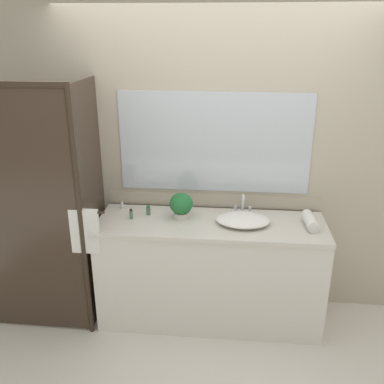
{
  "coord_description": "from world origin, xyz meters",
  "views": [
    {
      "loc": [
        0.15,
        -3.03,
        2.33
      ],
      "look_at": [
        -0.15,
        0.0,
        1.15
      ],
      "focal_mm": 39.88,
      "sensor_mm": 36.0,
      "label": 1
    }
  ],
  "objects_px": {
    "potted_plant": "(181,205)",
    "faucet": "(243,207)",
    "amenity_bottle_conditioner": "(122,205)",
    "amenity_bottle_shampoo": "(131,214)",
    "sink_basin": "(243,220)",
    "rolled_towel_near_edge": "(310,221)",
    "amenity_bottle_body_wash": "(148,210)"
  },
  "relations": [
    {
      "from": "faucet",
      "to": "rolled_towel_near_edge",
      "type": "relative_size",
      "value": 0.69
    },
    {
      "from": "potted_plant",
      "to": "amenity_bottle_body_wash",
      "type": "xyz_separation_m",
      "value": [
        -0.28,
        0.05,
        -0.08
      ]
    },
    {
      "from": "faucet",
      "to": "rolled_towel_near_edge",
      "type": "bearing_deg",
      "value": -20.95
    },
    {
      "from": "faucet",
      "to": "sink_basin",
      "type": "bearing_deg",
      "value": -90.0
    },
    {
      "from": "faucet",
      "to": "amenity_bottle_shampoo",
      "type": "height_order",
      "value": "faucet"
    },
    {
      "from": "faucet",
      "to": "amenity_bottle_body_wash",
      "type": "bearing_deg",
      "value": -172.59
    },
    {
      "from": "amenity_bottle_shampoo",
      "to": "rolled_towel_near_edge",
      "type": "relative_size",
      "value": 0.33
    },
    {
      "from": "faucet",
      "to": "potted_plant",
      "type": "bearing_deg",
      "value": -163.41
    },
    {
      "from": "rolled_towel_near_edge",
      "to": "amenity_bottle_conditioner",
      "type": "bearing_deg",
      "value": 172.7
    },
    {
      "from": "sink_basin",
      "to": "faucet",
      "type": "xyz_separation_m",
      "value": [
        -0.0,
        0.2,
        0.02
      ]
    },
    {
      "from": "faucet",
      "to": "potted_plant",
      "type": "xyz_separation_m",
      "value": [
        -0.49,
        -0.15,
        0.06
      ]
    },
    {
      "from": "amenity_bottle_conditioner",
      "to": "rolled_towel_near_edge",
      "type": "relative_size",
      "value": 0.31
    },
    {
      "from": "potted_plant",
      "to": "rolled_towel_near_edge",
      "type": "bearing_deg",
      "value": -2.83
    },
    {
      "from": "sink_basin",
      "to": "potted_plant",
      "type": "bearing_deg",
      "value": 173.44
    },
    {
      "from": "amenity_bottle_body_wash",
      "to": "amenity_bottle_shampoo",
      "type": "xyz_separation_m",
      "value": [
        -0.12,
        -0.09,
        0.0
      ]
    },
    {
      "from": "amenity_bottle_conditioner",
      "to": "amenity_bottle_shampoo",
      "type": "distance_m",
      "value": 0.23
    },
    {
      "from": "amenity_bottle_body_wash",
      "to": "sink_basin",
      "type": "bearing_deg",
      "value": -7.63
    },
    {
      "from": "amenity_bottle_body_wash",
      "to": "rolled_towel_near_edge",
      "type": "height_order",
      "value": "rolled_towel_near_edge"
    },
    {
      "from": "faucet",
      "to": "amenity_bottle_conditioner",
      "type": "height_order",
      "value": "faucet"
    },
    {
      "from": "faucet",
      "to": "rolled_towel_near_edge",
      "type": "height_order",
      "value": "faucet"
    },
    {
      "from": "faucet",
      "to": "potted_plant",
      "type": "distance_m",
      "value": 0.52
    },
    {
      "from": "potted_plant",
      "to": "faucet",
      "type": "bearing_deg",
      "value": 16.59
    },
    {
      "from": "amenity_bottle_shampoo",
      "to": "potted_plant",
      "type": "bearing_deg",
      "value": 6.86
    },
    {
      "from": "sink_basin",
      "to": "amenity_bottle_shampoo",
      "type": "distance_m",
      "value": 0.89
    },
    {
      "from": "faucet",
      "to": "amenity_bottle_shampoo",
      "type": "xyz_separation_m",
      "value": [
        -0.89,
        -0.19,
        -0.01
      ]
    },
    {
      "from": "amenity_bottle_conditioner",
      "to": "rolled_towel_near_edge",
      "type": "xyz_separation_m",
      "value": [
        1.52,
        -0.19,
        0.01
      ]
    },
    {
      "from": "sink_basin",
      "to": "potted_plant",
      "type": "height_order",
      "value": "potted_plant"
    },
    {
      "from": "potted_plant",
      "to": "amenity_bottle_body_wash",
      "type": "height_order",
      "value": "potted_plant"
    },
    {
      "from": "rolled_towel_near_edge",
      "to": "amenity_bottle_body_wash",
      "type": "bearing_deg",
      "value": 175.71
    },
    {
      "from": "faucet",
      "to": "amenity_bottle_shampoo",
      "type": "relative_size",
      "value": 2.05
    },
    {
      "from": "faucet",
      "to": "amenity_bottle_conditioner",
      "type": "relative_size",
      "value": 2.18
    },
    {
      "from": "potted_plant",
      "to": "amenity_bottle_body_wash",
      "type": "bearing_deg",
      "value": 170.5
    }
  ]
}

